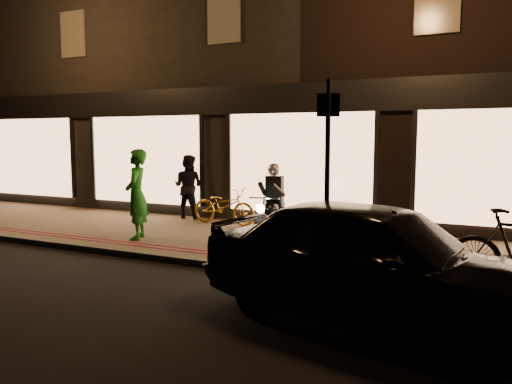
% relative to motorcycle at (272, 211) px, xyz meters
% --- Properties ---
extents(ground, '(90.00, 90.00, 0.00)m').
position_rel_motorcycle_xyz_m(ground, '(-0.19, -1.98, -0.73)').
color(ground, black).
rests_on(ground, ground).
extents(sidewalk, '(50.00, 4.00, 0.12)m').
position_rel_motorcycle_xyz_m(sidewalk, '(-0.19, 0.02, -0.67)').
color(sidewalk, '#726247').
rests_on(sidewalk, ground).
extents(kerb_stone, '(50.00, 0.14, 0.12)m').
position_rel_motorcycle_xyz_m(kerb_stone, '(-0.19, -1.93, -0.67)').
color(kerb_stone, '#59544C').
rests_on(kerb_stone, ground).
extents(red_kerb_lines, '(50.00, 0.26, 0.01)m').
position_rel_motorcycle_xyz_m(red_kerb_lines, '(-0.19, -1.43, -0.61)').
color(red_kerb_lines, maroon).
rests_on(red_kerb_lines, sidewalk).
extents(building_row, '(48.00, 10.11, 8.50)m').
position_rel_motorcycle_xyz_m(building_row, '(-0.19, 7.01, 3.51)').
color(building_row, black).
rests_on(building_row, ground).
extents(motorcycle, '(0.63, 1.94, 1.59)m').
position_rel_motorcycle_xyz_m(motorcycle, '(0.00, 0.00, 0.00)').
color(motorcycle, black).
rests_on(motorcycle, sidewalk).
extents(sign_post, '(0.34, 0.14, 3.00)m').
position_rel_motorcycle_xyz_m(sign_post, '(1.69, -1.73, 1.06)').
color(sign_post, black).
rests_on(sign_post, sidewalk).
extents(bicycle_gold, '(1.78, 0.76, 0.91)m').
position_rel_motorcycle_xyz_m(bicycle_gold, '(-1.84, 1.30, -0.16)').
color(bicycle_gold, '#C18B22').
rests_on(bicycle_gold, sidewalk).
extents(person_green, '(0.70, 0.81, 1.87)m').
position_rel_motorcycle_xyz_m(person_green, '(-2.63, -0.98, 0.32)').
color(person_green, '#217820').
rests_on(person_green, sidewalk).
extents(person_dark, '(0.85, 0.68, 1.66)m').
position_rel_motorcycle_xyz_m(person_dark, '(-3.16, 1.76, 0.21)').
color(person_dark, black).
rests_on(person_dark, sidewalk).
extents(parked_car, '(4.72, 2.74, 1.51)m').
position_rel_motorcycle_xyz_m(parked_car, '(2.77, -3.24, 0.02)').
color(parked_car, black).
rests_on(parked_car, ground).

